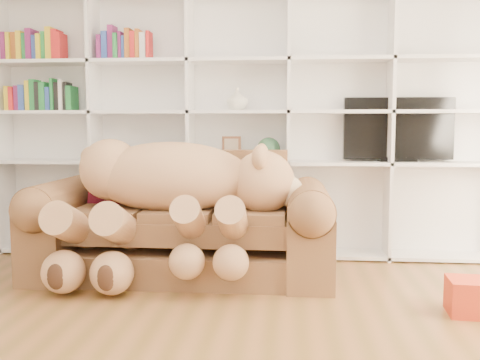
# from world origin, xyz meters

# --- Properties ---
(wall_back) EXTENTS (5.00, 0.02, 2.70)m
(wall_back) POSITION_xyz_m (0.00, 2.50, 1.35)
(wall_back) COLOR silver
(wall_back) RESTS_ON floor
(bookshelf) EXTENTS (4.43, 0.35, 2.40)m
(bookshelf) POSITION_xyz_m (-0.24, 2.36, 1.31)
(bookshelf) COLOR white
(bookshelf) RESTS_ON floor
(sofa) EXTENTS (2.32, 1.00, 0.97)m
(sofa) POSITION_xyz_m (-0.39, 1.65, 0.37)
(sofa) COLOR brown
(sofa) RESTS_ON floor
(teddy_bear) EXTENTS (1.83, 0.98, 1.06)m
(teddy_bear) POSITION_xyz_m (-0.45, 1.46, 0.69)
(teddy_bear) COLOR tan
(teddy_bear) RESTS_ON sofa
(throw_pillow) EXTENTS (0.49, 0.31, 0.49)m
(throw_pillow) POSITION_xyz_m (-0.95, 1.82, 0.73)
(throw_pillow) COLOR maroon
(throw_pillow) RESTS_ON sofa
(gift_box) EXTENTS (0.30, 0.28, 0.22)m
(gift_box) POSITION_xyz_m (1.59, 0.90, 0.11)
(gift_box) COLOR red
(gift_box) RESTS_ON floor
(tv) EXTENTS (0.95, 0.18, 0.56)m
(tv) POSITION_xyz_m (1.40, 2.35, 1.14)
(tv) COLOR black
(tv) RESTS_ON bookshelf
(picture_frame) EXTENTS (0.17, 0.06, 0.21)m
(picture_frame) POSITION_xyz_m (-0.07, 2.30, 0.98)
(picture_frame) COLOR brown
(picture_frame) RESTS_ON bookshelf
(green_vase) EXTENTS (0.21, 0.21, 0.21)m
(green_vase) POSITION_xyz_m (0.26, 2.30, 0.97)
(green_vase) COLOR #305D3D
(green_vase) RESTS_ON bookshelf
(figurine_tall) EXTENTS (0.10, 0.10, 0.15)m
(figurine_tall) POSITION_xyz_m (-1.08, 2.30, 0.94)
(figurine_tall) COLOR silver
(figurine_tall) RESTS_ON bookshelf
(figurine_short) EXTENTS (0.08, 0.08, 0.11)m
(figurine_short) POSITION_xyz_m (-0.90, 2.30, 0.92)
(figurine_short) COLOR silver
(figurine_short) RESTS_ON bookshelf
(snow_globe) EXTENTS (0.12, 0.12, 0.12)m
(snow_globe) POSITION_xyz_m (-0.72, 2.30, 0.93)
(snow_globe) COLOR silver
(snow_globe) RESTS_ON bookshelf
(shelf_vase) EXTENTS (0.23, 0.23, 0.20)m
(shelf_vase) POSITION_xyz_m (-0.02, 2.30, 1.41)
(shelf_vase) COLOR white
(shelf_vase) RESTS_ON bookshelf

